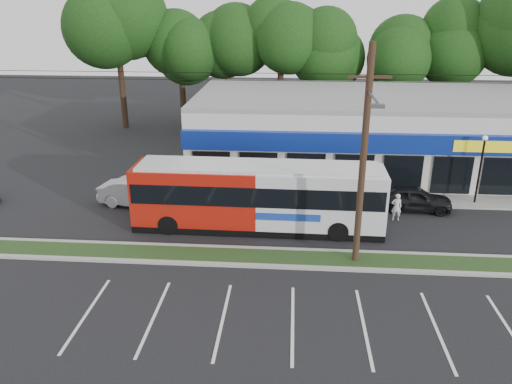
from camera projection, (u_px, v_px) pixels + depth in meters
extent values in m
plane|color=black|center=(291.00, 270.00, 22.79)|extent=(120.00, 120.00, 0.00)
cube|color=#1C3214|center=(291.00, 258.00, 23.70)|extent=(40.00, 1.60, 0.12)
cube|color=#9E9E93|center=(291.00, 267.00, 22.90)|extent=(40.00, 0.25, 0.14)
cube|color=#9E9E93|center=(291.00, 250.00, 24.48)|extent=(40.00, 0.25, 0.14)
cube|color=#9E9E93|center=(373.00, 199.00, 30.79)|extent=(32.00, 2.20, 0.10)
cube|color=silver|center=(369.00, 132.00, 36.38)|extent=(25.00, 12.00, 5.00)
cube|color=navy|center=(385.00, 143.00, 30.24)|extent=(25.00, 0.50, 1.20)
cube|color=black|center=(381.00, 174.00, 31.14)|extent=(24.00, 0.12, 2.40)
cube|color=yellow|center=(505.00, 147.00, 29.50)|extent=(6.00, 0.06, 0.70)
cube|color=gray|center=(372.00, 96.00, 35.42)|extent=(25.00, 12.00, 0.30)
cylinder|color=black|center=(363.00, 161.00, 21.70)|extent=(0.30, 0.30, 10.00)
cube|color=black|center=(370.00, 77.00, 20.41)|extent=(1.80, 0.12, 0.12)
cylinder|color=#59595E|center=(373.00, 97.00, 19.51)|extent=(0.10, 2.40, 0.10)
cube|color=#59595E|center=(378.00, 106.00, 18.33)|extent=(0.50, 0.25, 0.15)
cylinder|color=black|center=(297.00, 74.00, 20.58)|extent=(50.00, 0.02, 0.02)
cylinder|color=black|center=(296.00, 81.00, 20.69)|extent=(50.00, 0.02, 0.02)
cylinder|color=black|center=(479.00, 172.00, 29.48)|extent=(0.12, 0.12, 4.00)
sphere|color=silver|center=(485.00, 138.00, 28.72)|extent=(0.30, 0.30, 0.30)
cylinder|color=black|center=(125.00, 98.00, 47.06)|extent=(0.56, 0.56, 5.72)
sphere|color=black|center=(119.00, 36.00, 45.04)|extent=(6.76, 6.76, 6.76)
cylinder|color=black|center=(177.00, 99.00, 46.71)|extent=(0.56, 0.56, 5.72)
sphere|color=black|center=(173.00, 37.00, 44.69)|extent=(6.76, 6.76, 6.76)
cylinder|color=black|center=(230.00, 100.00, 46.36)|extent=(0.56, 0.56, 5.72)
sphere|color=black|center=(229.00, 37.00, 44.34)|extent=(6.76, 6.76, 6.76)
cylinder|color=black|center=(284.00, 100.00, 46.01)|extent=(0.56, 0.56, 5.72)
sphere|color=black|center=(285.00, 37.00, 43.99)|extent=(6.76, 6.76, 6.76)
cylinder|color=black|center=(338.00, 101.00, 45.66)|extent=(0.56, 0.56, 5.72)
sphere|color=black|center=(342.00, 37.00, 43.64)|extent=(6.76, 6.76, 6.76)
cylinder|color=black|center=(394.00, 102.00, 45.31)|extent=(0.56, 0.56, 5.72)
sphere|color=black|center=(400.00, 38.00, 43.29)|extent=(6.76, 6.76, 6.76)
cylinder|color=black|center=(450.00, 103.00, 44.96)|extent=(0.56, 0.56, 5.72)
sphere|color=black|center=(459.00, 38.00, 42.94)|extent=(6.76, 6.76, 6.76)
cylinder|color=black|center=(507.00, 103.00, 44.61)|extent=(0.56, 0.56, 5.72)
cube|color=#A6170C|center=(197.00, 193.00, 26.69)|extent=(6.62, 2.83, 3.02)
cube|color=silver|center=(320.00, 197.00, 26.15)|extent=(6.62, 2.83, 3.02)
cube|color=black|center=(258.00, 223.00, 27.03)|extent=(13.20, 2.87, 0.38)
cube|color=black|center=(258.00, 188.00, 26.29)|extent=(12.94, 2.98, 1.04)
cube|color=black|center=(385.00, 195.00, 25.80)|extent=(0.09, 2.33, 1.54)
cube|color=#193899|center=(288.00, 217.00, 25.22)|extent=(3.29, 0.08, 0.38)
cube|color=silver|center=(258.00, 167.00, 25.86)|extent=(12.54, 2.64, 0.20)
cylinder|color=black|center=(168.00, 225.00, 26.13)|extent=(1.06, 0.32, 1.05)
cylinder|color=black|center=(179.00, 206.00, 28.46)|extent=(1.06, 0.32, 1.05)
cylinder|color=black|center=(338.00, 231.00, 25.40)|extent=(1.06, 0.32, 1.05)
cylinder|color=black|center=(335.00, 212.00, 27.73)|extent=(1.06, 0.32, 1.05)
imported|color=black|center=(414.00, 198.00, 29.08)|extent=(4.36, 2.04, 1.44)
imported|color=#A9AAB0|center=(141.00, 193.00, 29.63)|extent=(5.26, 2.66, 1.65)
imported|color=silver|center=(396.00, 207.00, 27.68)|extent=(0.58, 0.38, 1.58)
imported|color=silver|center=(327.00, 196.00, 28.80)|extent=(1.10, 1.00, 1.86)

